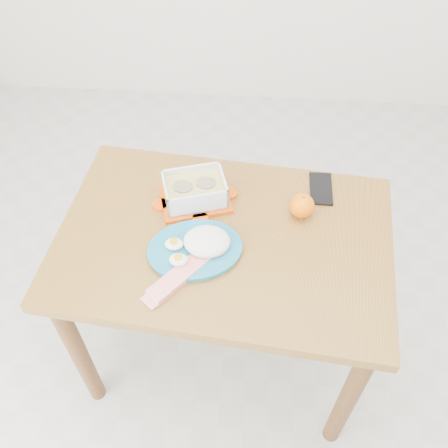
# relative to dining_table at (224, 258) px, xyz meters

# --- Properties ---
(ground) EXTENTS (3.50, 3.50, 0.00)m
(ground) POSITION_rel_dining_table_xyz_m (0.10, 0.05, -0.63)
(ground) COLOR #B7B7B2
(ground) RESTS_ON ground
(dining_table) EXTENTS (1.11, 0.80, 0.75)m
(dining_table) POSITION_rel_dining_table_xyz_m (0.00, 0.00, 0.00)
(dining_table) COLOR olive
(dining_table) RESTS_ON ground
(food_container) EXTENTS (0.26, 0.23, 0.09)m
(food_container) POSITION_rel_dining_table_xyz_m (-0.11, 0.15, 0.16)
(food_container) COLOR #E04A06
(food_container) RESTS_ON dining_table
(orange_fruit) EXTENTS (0.08, 0.08, 0.08)m
(orange_fruit) POSITION_rel_dining_table_xyz_m (0.24, 0.11, 0.16)
(orange_fruit) COLOR orange
(orange_fruit) RESTS_ON dining_table
(rice_plate) EXTENTS (0.35, 0.35, 0.08)m
(rice_plate) POSITION_rel_dining_table_xyz_m (-0.07, -0.06, 0.14)
(rice_plate) COLOR teal
(rice_plate) RESTS_ON dining_table
(candy_bar) EXTENTS (0.19, 0.21, 0.02)m
(candy_bar) POSITION_rel_dining_table_xyz_m (-0.11, -0.16, 0.13)
(candy_bar) COLOR red
(candy_bar) RESTS_ON dining_table
(smartphone) EXTENTS (0.08, 0.15, 0.01)m
(smartphone) POSITION_rel_dining_table_xyz_m (0.31, 0.23, 0.12)
(smartphone) COLOR black
(smartphone) RESTS_ON dining_table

